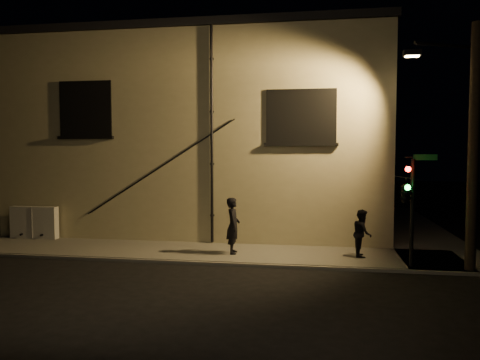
% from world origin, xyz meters
% --- Properties ---
extents(ground, '(90.00, 90.00, 0.00)m').
position_xyz_m(ground, '(0.00, 0.00, 0.00)').
color(ground, black).
extents(sidewalk, '(21.00, 16.00, 0.12)m').
position_xyz_m(sidewalk, '(1.22, 4.39, 0.06)').
color(sidewalk, '#57564F').
rests_on(sidewalk, ground).
extents(building, '(16.20, 12.23, 8.80)m').
position_xyz_m(building, '(-3.00, 8.99, 4.40)').
color(building, tan).
rests_on(building, ground).
extents(utility_cabinet, '(1.99, 0.34, 1.31)m').
position_xyz_m(utility_cabinet, '(-9.22, 2.70, 0.78)').
color(utility_cabinet, '#B4B2AB').
rests_on(utility_cabinet, sidewalk).
extents(pedestrian_a, '(0.57, 0.78, 1.96)m').
position_xyz_m(pedestrian_a, '(-0.67, 1.25, 1.10)').
color(pedestrian_a, black).
rests_on(pedestrian_a, sidewalk).
extents(pedestrian_b, '(0.63, 0.80, 1.60)m').
position_xyz_m(pedestrian_b, '(3.74, 1.48, 0.92)').
color(pedestrian_b, black).
rests_on(pedestrian_b, sidewalk).
extents(traffic_signal, '(1.31, 2.05, 3.48)m').
position_xyz_m(traffic_signal, '(4.92, 0.24, 2.46)').
color(traffic_signal, black).
rests_on(traffic_signal, sidewalk).
extents(streetlamp_pole, '(2.03, 1.40, 7.47)m').
position_xyz_m(streetlamp_pole, '(6.70, 0.24, 3.95)').
color(streetlamp_pole, black).
rests_on(streetlamp_pole, ground).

